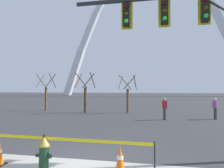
# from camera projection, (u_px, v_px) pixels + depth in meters

# --- Properties ---
(ground_plane) EXTENTS (240.00, 240.00, 0.00)m
(ground_plane) POSITION_uv_depth(u_px,v_px,m) (87.00, 159.00, 6.96)
(ground_plane) COLOR #333335
(fire_hydrant) EXTENTS (0.46, 0.48, 0.99)m
(fire_hydrant) POSITION_uv_depth(u_px,v_px,m) (44.00, 154.00, 5.88)
(fire_hydrant) COLOR black
(fire_hydrant) RESTS_ON ground
(caution_tape_barrier) EXTENTS (4.99, 0.19, 0.93)m
(caution_tape_barrier) POSITION_uv_depth(u_px,v_px,m) (62.00, 147.00, 5.93)
(caution_tape_barrier) COLOR #232326
(caution_tape_barrier) RESTS_ON ground
(traffic_cone_by_hydrant) EXTENTS (0.36, 0.36, 0.73)m
(traffic_cone_by_hydrant) POSITION_uv_depth(u_px,v_px,m) (120.00, 160.00, 5.74)
(traffic_cone_by_hydrant) COLOR black
(traffic_cone_by_hydrant) RESTS_ON ground
(traffic_signal_gantry) EXTENTS (7.82, 0.44, 6.00)m
(traffic_signal_gantry) POSITION_uv_depth(u_px,v_px,m) (218.00, 27.00, 7.59)
(traffic_signal_gantry) COLOR #232326
(traffic_signal_gantry) RESTS_ON ground
(monument_arch) EXTENTS (61.16, 2.25, 48.53)m
(monument_arch) POSITION_uv_depth(u_px,v_px,m) (151.00, 30.00, 71.66)
(monument_arch) COLOR silver
(monument_arch) RESTS_ON ground
(tree_far_left) EXTENTS (1.77, 1.78, 3.82)m
(tree_far_left) POSITION_uv_depth(u_px,v_px,m) (46.00, 94.00, 22.52)
(tree_far_left) COLOR brown
(tree_far_left) RESTS_ON ground
(tree_left_mid) EXTENTS (1.74, 1.75, 3.77)m
(tree_left_mid) POSITION_uv_depth(u_px,v_px,m) (85.00, 95.00, 20.48)
(tree_left_mid) COLOR #473323
(tree_left_mid) RESTS_ON ground
(tree_center_left) EXTENTS (1.64, 1.65, 3.53)m
(tree_center_left) POSITION_uv_depth(u_px,v_px,m) (128.00, 96.00, 20.31)
(tree_center_left) COLOR brown
(tree_center_left) RESTS_ON ground
(pedestrian_walking_left) EXTENTS (0.37, 0.39, 1.59)m
(pedestrian_walking_left) POSITION_uv_depth(u_px,v_px,m) (215.00, 108.00, 15.93)
(pedestrian_walking_left) COLOR #38383D
(pedestrian_walking_left) RESTS_ON ground
(pedestrian_standing_center) EXTENTS (0.36, 0.23, 1.59)m
(pedestrian_standing_center) POSITION_uv_depth(u_px,v_px,m) (165.00, 109.00, 15.72)
(pedestrian_standing_center) COLOR #38383D
(pedestrian_standing_center) RESTS_ON ground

